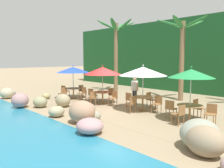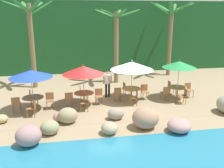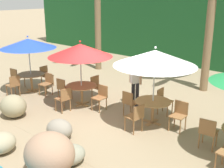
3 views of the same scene
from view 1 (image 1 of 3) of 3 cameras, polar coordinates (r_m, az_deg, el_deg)
ground_plane at (r=12.94m, az=1.77°, el=-5.86°), size 120.00×120.00×0.00m
terrace_deck at (r=12.94m, az=1.77°, el=-5.85°), size 18.00×5.20×0.01m
foliage_backdrop at (r=20.06m, az=20.39°, el=6.71°), size 28.00×2.40×6.00m
rock_seawall at (r=10.28m, az=-7.05°, el=-6.95°), size 16.93×3.14×0.97m
umbrella_blue at (r=15.62m, az=-9.76°, el=3.56°), size 2.21×2.21×2.31m
dining_table_blue at (r=15.74m, az=-9.66°, el=-1.49°), size 1.10×1.10×0.74m
chair_blue_seaward at (r=15.17m, az=-7.38°, el=-2.13°), size 0.46×0.46×0.87m
chair_blue_inland at (r=16.36m, az=-7.52°, el=-1.51°), size 0.46×0.45×0.87m
chair_blue_left at (r=16.35m, az=-11.82°, el=-1.60°), size 0.47×0.47×0.87m
chair_blue_right at (r=15.24m, az=-12.16°, el=-2.18°), size 0.43×0.43×0.87m
umbrella_red at (r=13.66m, az=-2.40°, el=3.33°), size 2.26×2.26×2.36m
dining_table_red at (r=13.81m, az=-2.37°, el=-2.50°), size 1.10×1.10×0.74m
chair_red_seaward at (r=13.28m, az=0.39°, el=-3.29°), size 0.43×0.44×0.87m
chair_red_inland at (r=14.43m, az=0.04°, el=-2.51°), size 0.44×0.44×0.87m
chair_red_left at (r=14.36m, az=-5.05°, el=-2.58°), size 0.45×0.46×0.87m
chair_red_right at (r=13.25m, az=-5.03°, el=-3.34°), size 0.45×0.44×0.87m
umbrella_white at (r=11.98m, az=7.81°, el=3.19°), size 2.49×2.49×2.44m
dining_table_white at (r=12.15m, az=7.71°, el=-3.77°), size 1.10×1.10×0.74m
chair_white_seaward at (r=11.77m, az=11.30°, el=-4.67°), size 0.44×0.45×0.87m
chair_white_inland at (r=12.91m, az=9.56°, el=-3.66°), size 0.45×0.45×0.87m
chair_white_left at (r=12.66m, az=4.51°, el=-3.79°), size 0.43×0.44×0.87m
chair_white_right at (r=11.53m, az=4.97°, el=-4.80°), size 0.47×0.47×0.87m
umbrella_green at (r=10.28m, az=19.25°, el=2.51°), size 1.96×1.96×2.42m
dining_table_green at (r=10.48m, az=18.95°, el=-5.69°), size 1.10×1.10×0.74m
chair_green_seaward at (r=10.35m, az=23.56°, el=-6.60°), size 0.48×0.48×0.87m
chair_green_inland at (r=11.28m, az=20.69°, el=-5.45°), size 0.44×0.44×0.87m
chair_green_left at (r=10.73m, az=14.47°, el=-5.82°), size 0.47×0.48×0.87m
chair_green_right at (r=9.77m, az=16.60°, el=-7.09°), size 0.47×0.46×0.87m
palm_tree_nearest at (r=18.81m, az=1.01°, el=9.97°), size 3.22×3.09×5.83m
palm_tree_second at (r=15.45m, az=17.16°, el=9.11°), size 3.24×3.32×5.30m
waiter_in_white at (r=13.55m, az=5.71°, el=-1.11°), size 0.52×0.39×1.70m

